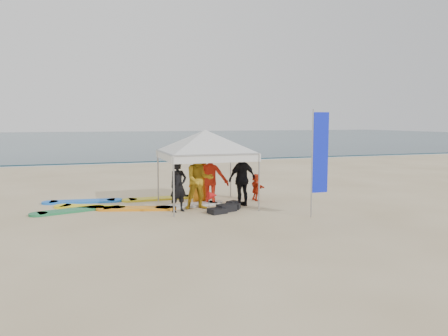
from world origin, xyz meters
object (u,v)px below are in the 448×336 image
person_black_b (242,179)px  person_yellow (199,180)px  person_orange_b (201,178)px  feather_flag (319,154)px  canopy_tent (205,130)px  surfboard_spread (123,205)px  person_orange_a (211,176)px  person_seated (256,187)px  person_black_a (178,186)px  marker_pennant (213,195)px

person_black_b → person_yellow: bearing=-16.3°
person_orange_b → feather_flag: feather_flag is taller
person_orange_b → canopy_tent: canopy_tent is taller
person_yellow → feather_flag: bearing=-34.4°
person_yellow → person_orange_b: 1.22m
person_black_b → surfboard_spread: (-3.73, 1.26, -0.87)m
person_black_b → person_orange_b: bearing=-63.3°
person_black_b → feather_flag: bearing=107.3°
person_orange_b → surfboard_spread: size_ratio=0.29×
person_orange_a → canopy_tent: 1.60m
person_black_b → person_seated: size_ratio=1.90×
person_orange_b → person_orange_a: bearing=115.0°
person_black_a → person_black_b: (2.18, 0.22, 0.11)m
person_black_a → person_yellow: bearing=-7.3°
person_orange_b → marker_pennant: size_ratio=2.60×
person_yellow → person_seated: 2.48m
person_black_a → marker_pennant: person_black_a is taller
person_yellow → canopy_tent: size_ratio=0.50×
person_orange_a → surfboard_spread: size_ratio=0.34×
person_orange_b → surfboard_spread: person_orange_b is taller
person_seated → person_black_b: bearing=131.7°
person_black_a → person_orange_a: size_ratio=0.84×
person_orange_b → person_seated: (1.92, -0.33, -0.36)m
person_black_a → person_yellow: size_ratio=0.85×
surfboard_spread → person_orange_a: bearing=-9.5°
canopy_tent → surfboard_spread: (-2.61, 0.83, -2.45)m
person_orange_a → person_seated: size_ratio=2.00×
person_yellow → person_black_a: bearing=-164.8°
person_black_b → marker_pennant: (-1.16, -0.50, -0.41)m
person_orange_b → canopy_tent: size_ratio=0.44×
person_orange_b → feather_flag: bearing=116.2°
canopy_tent → marker_pennant: (-0.04, -0.93, -1.99)m
surfboard_spread → marker_pennant: bearing=-34.4°
person_yellow → person_orange_a: bearing=54.0°
person_yellow → marker_pennant: 0.71m
marker_pennant → person_yellow: bearing=123.7°
marker_pennant → person_black_b: bearing=23.3°
person_yellow → feather_flag: feather_flag is taller
person_orange_a → person_orange_b: size_ratio=1.14×
person_orange_a → surfboard_spread: person_orange_a is taller
person_orange_a → marker_pennant: size_ratio=2.98×
person_orange_b → canopy_tent: bearing=75.7°
person_orange_a → surfboard_spread: bearing=16.0°
person_orange_b → person_black_a: bearing=38.5°
person_seated → canopy_tent: canopy_tent is taller
person_yellow → surfboard_spread: bearing=151.2°
person_yellow → person_orange_a: person_orange_a is taller
person_orange_a → feather_flag: 3.93m
person_seated → feather_flag: size_ratio=0.30×
person_orange_a → marker_pennant: person_orange_a is taller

